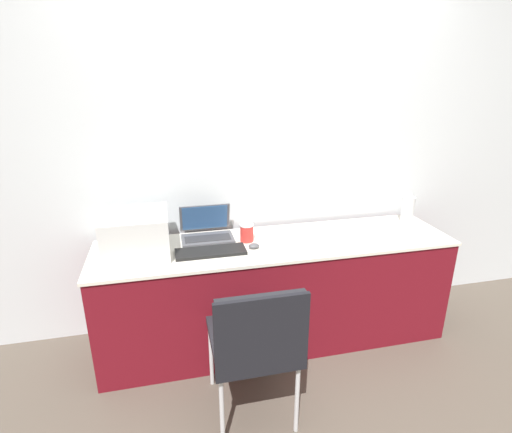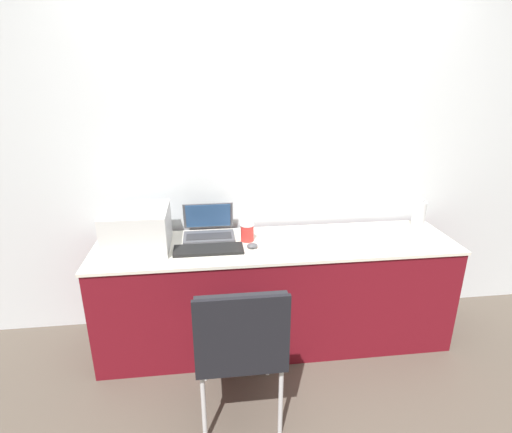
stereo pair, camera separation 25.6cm
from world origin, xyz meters
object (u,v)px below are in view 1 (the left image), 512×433
at_px(laptop_left, 207,231).
at_px(external_keyboard, 211,252).
at_px(metal_pitcher, 408,208).
at_px(printer, 136,232).
at_px(chair, 256,339).
at_px(coffee_cup, 247,233).
at_px(mouse, 254,246).

height_order(laptop_left, external_keyboard, laptop_left).
xyz_separation_m(laptop_left, metal_pitcher, (1.49, -0.03, 0.06)).
height_order(laptop_left, metal_pitcher, metal_pitcher).
bearing_deg(printer, chair, -51.17).
bearing_deg(metal_pitcher, coffee_cup, -175.95).
distance_m(laptop_left, mouse, 0.37).
xyz_separation_m(coffee_cup, chair, (-0.11, -0.76, -0.26)).
distance_m(mouse, chair, 0.68).
bearing_deg(printer, coffee_cup, 3.03).
xyz_separation_m(metal_pitcher, chair, (-1.35, -0.84, -0.31)).
bearing_deg(external_keyboard, coffee_cup, 27.68).
relative_size(laptop_left, coffee_cup, 2.91).
xyz_separation_m(laptop_left, external_keyboard, (-0.01, -0.25, -0.04)).
relative_size(coffee_cup, mouse, 1.67).
distance_m(printer, metal_pitcher, 1.94).
bearing_deg(external_keyboard, chair, -77.11).
distance_m(printer, laptop_left, 0.48).
bearing_deg(mouse, laptop_left, 138.16).
xyz_separation_m(external_keyboard, metal_pitcher, (1.50, 0.22, 0.09)).
distance_m(coffee_cup, metal_pitcher, 1.24).
xyz_separation_m(coffee_cup, mouse, (0.02, -0.13, -0.04)).
height_order(laptop_left, coffee_cup, laptop_left).
height_order(printer, external_keyboard, printer).
relative_size(printer, mouse, 5.51).
bearing_deg(laptop_left, printer, -160.74).
relative_size(printer, metal_pitcher, 1.70).
relative_size(external_keyboard, metal_pitcher, 1.91).
bearing_deg(external_keyboard, mouse, 1.92).
bearing_deg(external_keyboard, printer, 167.37).
xyz_separation_m(laptop_left, mouse, (0.27, -0.24, -0.03)).
xyz_separation_m(external_keyboard, mouse, (0.28, 0.01, 0.01)).
xyz_separation_m(laptop_left, chair, (0.14, -0.87, -0.25)).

